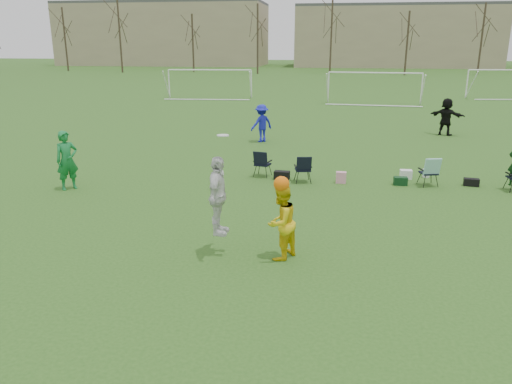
% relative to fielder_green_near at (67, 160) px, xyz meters
% --- Properties ---
extents(ground, '(260.00, 260.00, 0.00)m').
position_rel_fielder_green_near_xyz_m(ground, '(7.83, -5.44, -0.99)').
color(ground, '#29541A').
rests_on(ground, ground).
extents(fielder_green_near, '(0.84, 0.85, 1.98)m').
position_rel_fielder_green_near_xyz_m(fielder_green_near, '(0.00, 0.00, 0.00)').
color(fielder_green_near, '#157634').
rests_on(fielder_green_near, ground).
extents(fielder_blue, '(1.33, 1.31, 1.84)m').
position_rel_fielder_green_near_xyz_m(fielder_blue, '(5.22, 9.21, -0.07)').
color(fielder_blue, '#171DB3').
rests_on(fielder_blue, ground).
extents(fielder_black, '(1.86, 1.42, 1.96)m').
position_rel_fielder_green_near_xyz_m(fielder_black, '(14.60, 12.56, -0.01)').
color(fielder_black, black).
rests_on(fielder_black, ground).
extents(center_contest, '(2.17, 1.10, 2.82)m').
position_rel_fielder_green_near_xyz_m(center_contest, '(6.96, -4.48, 0.15)').
color(center_contest, silver).
rests_on(center_contest, ground).
extents(sideline_setup, '(9.28, 1.83, 1.73)m').
position_rel_fielder_green_near_xyz_m(sideline_setup, '(11.03, 2.30, -0.46)').
color(sideline_setup, '#0E3411').
rests_on(sideline_setup, ground).
extents(goal_left, '(7.39, 0.76, 2.46)m').
position_rel_fielder_green_near_xyz_m(goal_left, '(-2.17, 28.56, 0.93)').
color(goal_left, white).
rests_on(goal_left, ground).
extents(goal_mid, '(7.40, 0.63, 2.46)m').
position_rel_fielder_green_near_xyz_m(goal_mid, '(11.83, 26.56, 0.93)').
color(goal_mid, white).
rests_on(goal_mid, ground).
extents(goal_right, '(7.35, 1.14, 2.46)m').
position_rel_fielder_green_near_xyz_m(goal_right, '(23.83, 32.56, 0.93)').
color(goal_right, white).
rests_on(goal_right, ground).
extents(tree_line, '(110.28, 3.28, 11.40)m').
position_rel_fielder_green_near_xyz_m(tree_line, '(8.07, 64.41, 4.10)').
color(tree_line, '#382B21').
rests_on(tree_line, ground).
extents(building_row, '(126.00, 16.00, 13.00)m').
position_rel_fielder_green_near_xyz_m(building_row, '(14.56, 90.56, 5.00)').
color(building_row, tan).
rests_on(building_row, ground).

